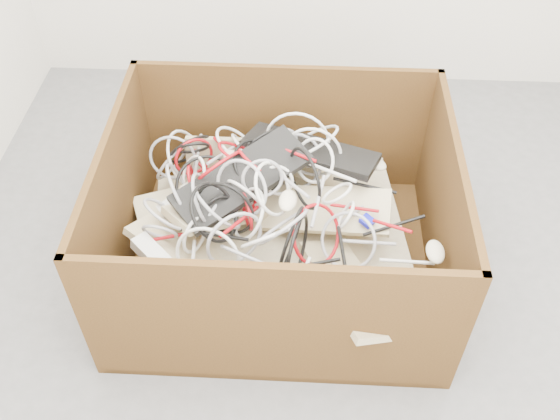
{
  "coord_description": "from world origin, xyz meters",
  "views": [
    {
      "loc": [
        -0.1,
        -1.39,
        1.93
      ],
      "look_at": [
        -0.18,
        0.19,
        0.3
      ],
      "focal_mm": 40.49,
      "sensor_mm": 36.0,
      "label": 1
    }
  ],
  "objects_px": {
    "cardboard_box": "(275,241)",
    "power_strip_right": "(167,269)",
    "power_strip_left": "(198,190)",
    "vga_plug": "(367,221)"
  },
  "relations": [
    {
      "from": "power_strip_right",
      "to": "power_strip_left",
      "type": "bearing_deg",
      "value": 120.85
    },
    {
      "from": "cardboard_box",
      "to": "power_strip_right",
      "type": "relative_size",
      "value": 3.92
    },
    {
      "from": "power_strip_left",
      "to": "vga_plug",
      "type": "distance_m",
      "value": 0.61
    },
    {
      "from": "cardboard_box",
      "to": "vga_plug",
      "type": "distance_m",
      "value": 0.38
    },
    {
      "from": "power_strip_right",
      "to": "vga_plug",
      "type": "bearing_deg",
      "value": 61.26
    },
    {
      "from": "power_strip_left",
      "to": "power_strip_right",
      "type": "relative_size",
      "value": 1.02
    },
    {
      "from": "vga_plug",
      "to": "cardboard_box",
      "type": "bearing_deg",
      "value": -148.47
    },
    {
      "from": "power_strip_right",
      "to": "cardboard_box",
      "type": "bearing_deg",
      "value": 82.45
    },
    {
      "from": "cardboard_box",
      "to": "power_strip_right",
      "type": "distance_m",
      "value": 0.48
    },
    {
      "from": "cardboard_box",
      "to": "power_strip_right",
      "type": "height_order",
      "value": "cardboard_box"
    }
  ]
}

